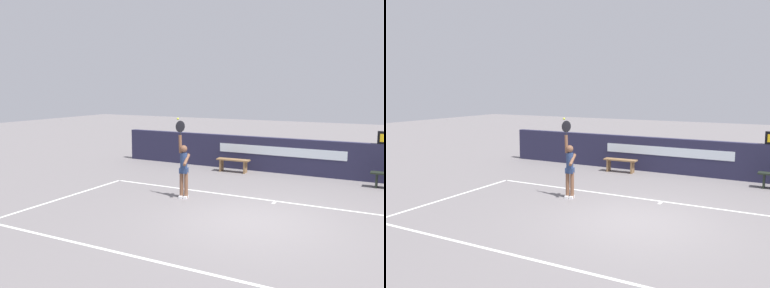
% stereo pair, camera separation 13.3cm
% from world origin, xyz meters
% --- Properties ---
extents(ground_plane, '(60.00, 60.00, 0.00)m').
position_xyz_m(ground_plane, '(0.00, 0.00, 0.00)').
color(ground_plane, slate).
extents(court_lines, '(11.31, 5.18, 0.00)m').
position_xyz_m(court_lines, '(0.00, -0.57, 0.00)').
color(court_lines, white).
rests_on(court_lines, ground).
extents(back_wall, '(15.80, 0.26, 1.33)m').
position_xyz_m(back_wall, '(-0.00, 5.92, 0.66)').
color(back_wall, '#23223D').
rests_on(back_wall, ground).
extents(tennis_player, '(0.47, 0.46, 2.30)m').
position_xyz_m(tennis_player, '(-2.50, 1.03, 0.93)').
color(tennis_player, brown).
rests_on(tennis_player, ground).
extents(tennis_ball, '(0.07, 0.07, 0.07)m').
position_xyz_m(tennis_ball, '(-2.73, 1.10, 2.31)').
color(tennis_ball, '#CEE234').
extents(courtside_bench_near, '(1.29, 0.41, 0.50)m').
position_xyz_m(courtside_bench_near, '(-2.68, 5.19, 0.37)').
color(courtside_bench_near, olive).
rests_on(courtside_bench_near, ground).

